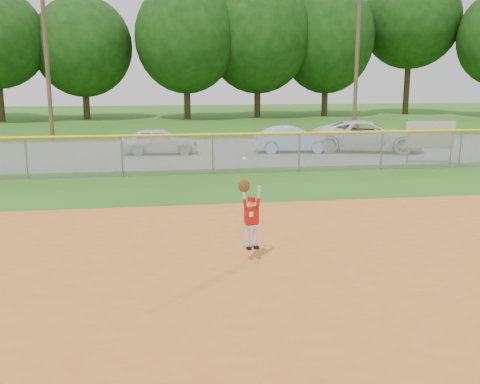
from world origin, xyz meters
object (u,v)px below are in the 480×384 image
car_blue (293,139)px  sponsor_sign (430,136)px  car_white_a (160,141)px  ballplayer (250,214)px  car_white_b (368,136)px

car_blue → sponsor_sign: 6.39m
car_blue → car_white_a: bearing=90.6°
sponsor_sign → ballplayer: bearing=-131.2°
car_blue → ballplayer: bearing=166.8°
car_white_a → car_blue: bearing=-90.9°
sponsor_sign → car_white_b: bearing=105.3°
car_white_a → sponsor_sign: (11.13, -4.59, 0.54)m
sponsor_sign → ballplayer: (-9.44, -10.80, -0.21)m
car_white_a → car_blue: car_blue is taller
car_white_b → car_white_a: bearing=103.0°
car_white_a → ballplayer: size_ratio=1.96×
car_white_a → car_blue: (6.35, -0.38, 0.01)m
car_white_b → sponsor_sign: sponsor_sign is taller
car_white_a → car_blue: size_ratio=0.95×
ballplayer → car_blue: bearing=72.8°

